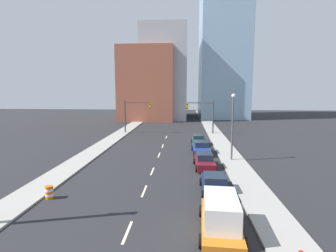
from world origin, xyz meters
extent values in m
cube|color=#9E9B93|center=(-8.53, 47.28, 0.07)|extent=(2.72, 94.56, 0.15)
cube|color=#9E9B93|center=(8.53, 47.28, 0.07)|extent=(2.72, 94.56, 0.15)
cube|color=beige|center=(0.00, 7.61, 0.00)|extent=(0.16, 2.40, 0.01)
cube|color=beige|center=(0.00, 13.64, 0.00)|extent=(0.16, 2.40, 0.01)
cube|color=beige|center=(0.00, 18.72, 0.00)|extent=(0.16, 2.40, 0.01)
cube|color=beige|center=(0.00, 25.19, 0.00)|extent=(0.16, 2.40, 0.01)
cube|color=beige|center=(0.00, 30.40, 0.00)|extent=(0.16, 2.40, 0.01)
cube|color=beige|center=(0.00, 37.44, 0.00)|extent=(0.16, 2.40, 0.01)
cube|color=#9E513D|center=(-6.92, 65.41, 9.42)|extent=(14.00, 16.00, 18.84)
cube|color=#A8A8AD|center=(-2.57, 69.41, 12.29)|extent=(12.00, 20.00, 24.57)
cube|color=#8CADC6|center=(13.84, 73.41, 19.50)|extent=(13.00, 20.00, 39.01)
cylinder|color=#38383D|center=(-7.87, 41.19, 3.01)|extent=(0.24, 0.24, 6.03)
cylinder|color=#38383D|center=(-5.55, 41.19, 5.63)|extent=(4.64, 0.16, 0.16)
cube|color=#B79319|center=(-3.23, 41.19, 5.00)|extent=(0.34, 0.32, 1.10)
cylinder|color=#4C0C0C|center=(-3.23, 41.02, 5.34)|extent=(0.22, 0.04, 0.22)
cylinder|color=yellow|center=(-3.23, 41.02, 5.00)|extent=(0.22, 0.04, 0.22)
cylinder|color=#0C3F14|center=(-3.23, 41.02, 4.66)|extent=(0.22, 0.04, 0.22)
cylinder|color=#38383D|center=(8.14, 41.19, 3.01)|extent=(0.24, 0.24, 6.03)
cylinder|color=#38383D|center=(5.82, 41.19, 5.63)|extent=(4.64, 0.16, 0.16)
cube|color=#B79319|center=(3.50, 41.19, 5.00)|extent=(0.34, 0.32, 1.10)
cylinder|color=#4C0C0C|center=(3.50, 41.02, 5.34)|extent=(0.22, 0.04, 0.22)
cylinder|color=yellow|center=(3.50, 41.02, 5.00)|extent=(0.22, 0.04, 0.22)
cylinder|color=#0C3F14|center=(3.50, 41.02, 4.66)|extent=(0.22, 0.04, 0.22)
cylinder|color=orange|center=(-6.70, 11.77, 0.10)|extent=(0.56, 0.56, 0.19)
cylinder|color=white|center=(-6.70, 11.77, 0.29)|extent=(0.56, 0.56, 0.19)
cylinder|color=orange|center=(-6.70, 11.77, 0.47)|extent=(0.56, 0.56, 0.19)
cylinder|color=white|center=(-6.70, 11.77, 0.67)|extent=(0.56, 0.56, 0.19)
cylinder|color=orange|center=(-6.70, 11.77, 0.85)|extent=(0.56, 0.56, 0.19)
cylinder|color=#4C4C51|center=(8.37, 23.09, 3.52)|extent=(0.20, 0.20, 7.04)
sphere|color=white|center=(8.37, 23.09, 7.26)|extent=(0.44, 0.44, 0.44)
cube|color=orange|center=(5.18, 8.05, 0.47)|extent=(2.38, 5.55, 0.55)
cube|color=silver|center=(5.16, 7.78, 1.43)|extent=(2.01, 3.47, 1.37)
cylinder|color=black|center=(4.21, 9.79, 0.35)|extent=(0.26, 0.72, 0.71)
cylinder|color=black|center=(6.34, 9.67, 0.35)|extent=(0.26, 0.72, 0.71)
cylinder|color=black|center=(4.01, 6.43, 0.35)|extent=(0.26, 0.72, 0.71)
cylinder|color=black|center=(6.14, 6.30, 0.35)|extent=(0.26, 0.72, 0.71)
cube|color=#141E47|center=(5.50, 13.88, 0.48)|extent=(1.89, 4.37, 0.62)
cube|color=#1E2838|center=(5.50, 13.88, 1.08)|extent=(1.66, 1.97, 0.57)
cylinder|color=black|center=(4.52, 15.24, 0.31)|extent=(0.22, 0.61, 0.61)
cylinder|color=black|center=(6.47, 15.24, 0.31)|extent=(0.22, 0.61, 0.61)
cylinder|color=black|center=(4.52, 12.53, 0.31)|extent=(0.22, 0.61, 0.61)
cylinder|color=black|center=(6.47, 12.53, 0.31)|extent=(0.22, 0.61, 0.61)
cube|color=maroon|center=(5.16, 20.25, 0.54)|extent=(1.95, 4.56, 0.70)
cube|color=#1E2838|center=(5.16, 20.25, 1.21)|extent=(1.63, 2.08, 0.64)
cylinder|color=black|center=(4.19, 21.60, 0.34)|extent=(0.25, 0.69, 0.68)
cylinder|color=black|center=(6.01, 21.68, 0.34)|extent=(0.25, 0.69, 0.68)
cylinder|color=black|center=(4.31, 18.82, 0.34)|extent=(0.25, 0.69, 0.68)
cylinder|color=black|center=(6.13, 18.90, 0.34)|extent=(0.25, 0.69, 0.68)
cube|color=navy|center=(5.18, 26.47, 0.53)|extent=(2.12, 4.82, 0.71)
cube|color=#1E2838|center=(5.18, 26.47, 1.21)|extent=(1.76, 2.21, 0.64)
cylinder|color=black|center=(4.13, 27.89, 0.32)|extent=(0.25, 0.66, 0.65)
cylinder|color=black|center=(6.07, 27.99, 0.32)|extent=(0.25, 0.66, 0.65)
cylinder|color=black|center=(4.29, 24.96, 0.32)|extent=(0.25, 0.66, 0.65)
cylinder|color=black|center=(6.23, 25.06, 0.32)|extent=(0.25, 0.66, 0.65)
cube|color=#1E6033|center=(5.11, 31.71, 0.50)|extent=(1.78, 4.23, 0.67)
cube|color=#1E2838|center=(5.11, 31.71, 1.13)|extent=(1.55, 1.91, 0.60)
cylinder|color=black|center=(4.21, 33.02, 0.30)|extent=(0.22, 0.61, 0.61)
cylinder|color=black|center=(6.02, 33.01, 0.30)|extent=(0.22, 0.61, 0.61)
cylinder|color=black|center=(4.19, 30.41, 0.30)|extent=(0.22, 0.61, 0.61)
cylinder|color=black|center=(6.00, 30.40, 0.30)|extent=(0.22, 0.61, 0.61)
camera|label=1|loc=(3.18, -5.87, 7.86)|focal=28.00mm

